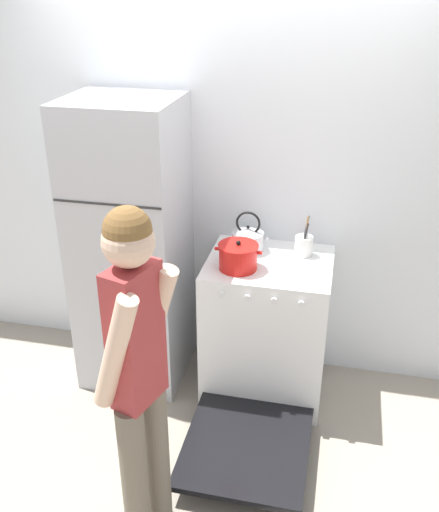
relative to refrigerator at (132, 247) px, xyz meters
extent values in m
plane|color=gray|center=(0.57, 0.31, -0.92)|extent=(14.00, 14.00, 0.00)
cube|color=silver|center=(0.57, 0.34, 0.35)|extent=(10.00, 0.06, 2.55)
cube|color=#B7BABF|center=(0.00, 0.00, 0.00)|extent=(0.64, 0.62, 1.85)
cube|color=#2D2D2D|center=(0.00, -0.31, 0.41)|extent=(0.63, 0.01, 0.01)
cylinder|color=#B2B5BA|center=(0.20, -0.32, -0.11)|extent=(0.02, 0.02, 0.59)
cube|color=white|center=(0.87, -0.01, -0.46)|extent=(0.75, 0.63, 0.93)
cube|color=black|center=(0.87, -0.01, -0.01)|extent=(0.73, 0.62, 0.02)
cube|color=black|center=(0.87, -0.30, -0.47)|extent=(0.65, 0.05, 0.71)
cylinder|color=black|center=(0.71, -0.13, 0.00)|extent=(0.20, 0.20, 0.01)
cylinder|color=black|center=(1.04, -0.13, 0.00)|extent=(0.20, 0.20, 0.01)
cylinder|color=black|center=(0.71, 0.12, 0.00)|extent=(0.20, 0.20, 0.01)
cylinder|color=black|center=(1.04, 0.12, 0.00)|extent=(0.20, 0.20, 0.01)
cylinder|color=silver|center=(0.65, -0.33, -0.07)|extent=(0.04, 0.02, 0.04)
cylinder|color=silver|center=(0.80, -0.33, -0.07)|extent=(0.04, 0.02, 0.04)
cylinder|color=silver|center=(0.95, -0.33, -0.07)|extent=(0.04, 0.02, 0.04)
cylinder|color=silver|center=(1.10, -0.33, -0.07)|extent=(0.04, 0.02, 0.04)
cube|color=black|center=(0.87, -0.70, -0.81)|extent=(0.69, 0.75, 0.04)
cube|color=#99999E|center=(0.87, -0.09, -0.51)|extent=(0.61, 0.35, 0.01)
cylinder|color=red|center=(0.71, -0.13, 0.07)|extent=(0.22, 0.22, 0.13)
cylinder|color=red|center=(0.71, -0.13, 0.14)|extent=(0.23, 0.23, 0.02)
sphere|color=black|center=(0.71, -0.13, 0.17)|extent=(0.03, 0.03, 0.03)
cylinder|color=red|center=(0.58, -0.13, 0.12)|extent=(0.03, 0.02, 0.02)
cylinder|color=red|center=(0.83, -0.13, 0.12)|extent=(0.03, 0.02, 0.02)
cylinder|color=silver|center=(0.72, 0.12, 0.06)|extent=(0.20, 0.20, 0.12)
cone|color=silver|center=(0.72, 0.12, 0.13)|extent=(0.19, 0.19, 0.03)
sphere|color=black|center=(0.72, 0.12, 0.16)|extent=(0.02, 0.02, 0.02)
cone|color=silver|center=(0.81, 0.12, 0.07)|extent=(0.11, 0.03, 0.09)
torus|color=black|center=(0.72, 0.12, 0.18)|extent=(0.15, 0.01, 0.15)
cylinder|color=silver|center=(1.06, 0.13, 0.06)|extent=(0.11, 0.11, 0.12)
cylinder|color=#9E7547|center=(1.07, 0.12, 0.14)|extent=(0.01, 0.04, 0.23)
cylinder|color=#232326|center=(1.07, 0.10, 0.12)|extent=(0.04, 0.04, 0.19)
cylinder|color=#B2B5BA|center=(1.08, 0.10, 0.12)|extent=(0.02, 0.03, 0.18)
cylinder|color=#4C4C51|center=(1.06, 0.13, 0.14)|extent=(0.04, 0.04, 0.23)
cylinder|color=#6B6051|center=(0.47, -1.31, -0.50)|extent=(0.12, 0.12, 0.84)
cylinder|color=#6B6051|center=(0.52, -1.15, -0.50)|extent=(0.12, 0.12, 0.84)
cube|color=#9E3333|center=(0.50, -1.23, 0.23)|extent=(0.20, 0.26, 0.63)
cylinder|color=beige|center=(0.46, -1.36, 0.23)|extent=(0.27, 0.15, 0.56)
cylinder|color=beige|center=(0.53, -1.11, 0.23)|extent=(0.27, 0.15, 0.56)
sphere|color=beige|center=(0.50, -1.23, 0.65)|extent=(0.20, 0.20, 0.20)
sphere|color=brown|center=(0.50, -1.23, 0.70)|extent=(0.19, 0.19, 0.19)
camera|label=1|loc=(1.25, -3.02, 1.54)|focal=40.00mm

